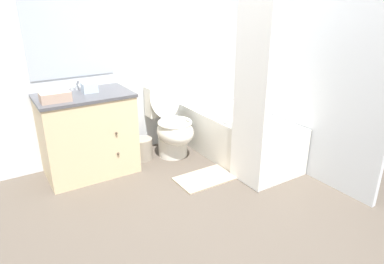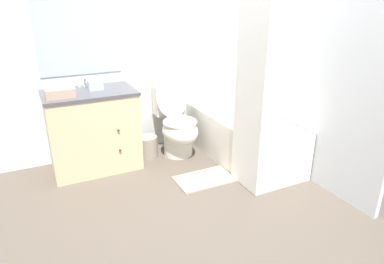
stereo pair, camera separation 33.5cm
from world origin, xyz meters
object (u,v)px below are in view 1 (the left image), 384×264
Objects in this scene: sink_faucet at (77,87)px; wastebasket at (142,149)px; vanity_cabinet at (88,133)px; hand_towel_folded at (55,97)px; toilet at (171,127)px; tissue_box at (90,87)px; bathtub at (236,135)px; bath_mat at (205,178)px; bath_towel_folded at (265,127)px.

sink_faucet is 0.58× the size of wastebasket.
wastebasket is (0.59, -0.00, -0.32)m from vanity_cabinet.
wastebasket is at bearing 8.34° from hand_towel_folded.
tissue_box is (-0.86, 0.11, 0.57)m from toilet.
tissue_box is 0.40m from hand_towel_folded.
sink_faucet is at bearing 48.73° from hand_towel_folded.
sink_faucet reaches higher than bathtub.
toilet is (0.94, -0.08, -0.10)m from vanity_cabinet.
sink_faucet is 0.24× the size of bath_mat.
sink_faucet is 0.54× the size of hand_towel_folded.
toilet reaches higher than bathtub.
bath_towel_folded is (-0.08, -0.54, 0.29)m from bathtub.
toilet is 0.75m from bathtub.
vanity_cabinet is 0.95m from toilet.
bath_mat is (-0.63, -0.30, -0.25)m from bathtub.
bath_mat is (-0.01, -0.71, -0.33)m from toilet.
tissue_box is (-1.48, 0.52, 0.65)m from bathtub.
tissue_box is at bearing 176.65° from wastebasket.
vanity_cabinet is 3.44× the size of hand_towel_folded.
hand_towel_folded is 2.02m from bath_towel_folded.
sink_faucet is at bearing 90.00° from vanity_cabinet.
bathtub is 10.87× the size of tissue_box.
bath_towel_folded is at bearing -60.47° from toilet.
toilet is at bearing 146.02° from bathtub.
wastebasket is at bearing 167.41° from toilet.
vanity_cabinet is 1.65m from bathtub.
bathtub is at bearing 25.17° from bath_mat.
bath_towel_folded is (1.48, -1.04, 0.11)m from vanity_cabinet.
bath_towel_folded reaches higher than wastebasket.
sink_faucet is at bearing 115.27° from tissue_box.
sink_faucet reaches higher than bath_towel_folded.
tissue_box is at bearing 160.49° from bathtub.
hand_towel_folded is at bearing -131.27° from sink_faucet.
toilet is 6.17× the size of tissue_box.
toilet is 1.12m from bath_towel_folded.
hand_towel_folded is (-0.28, -0.32, 0.01)m from sink_faucet.
vanity_cabinet reaches higher than bathtub.
sink_faucet reaches higher than wastebasket.
wastebasket reaches higher than bath_mat.
bathtub is at bearing -27.13° from wastebasket.
toilet reaches higher than bath_mat.
vanity_cabinet is at bearing 139.48° from bath_mat.
tissue_box is 0.41× the size of bath_towel_folded.
sink_faucet is (-0.00, 0.19, 0.45)m from vanity_cabinet.
hand_towel_folded reaches higher than bathtub.
bathtub is (1.56, -0.50, -0.18)m from vanity_cabinet.
bathtub is (1.56, -0.69, -0.64)m from sink_faucet.
wastebasket is (-0.97, 0.49, -0.13)m from bathtub.
vanity_cabinet is 3.72× the size of wastebasket.
hand_towel_folded reaches higher than bath_mat.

